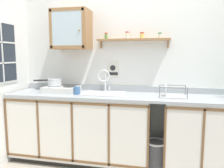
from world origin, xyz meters
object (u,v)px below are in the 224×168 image
at_px(hot_plate_stove, 62,89).
at_px(wall_cabinet, 71,30).
at_px(sink, 104,95).
at_px(dish_rack, 172,95).
at_px(mug, 77,90).
at_px(warning_sign, 113,70).
at_px(trash_bin, 156,156).
at_px(saucepan, 54,82).

relative_size(hot_plate_stove, wall_cabinet, 0.86).
relative_size(sink, wall_cabinet, 1.04).
bearing_deg(dish_rack, mug, -176.55).
xyz_separation_m(warning_sign, trash_bin, (0.64, -0.39, -1.03)).
bearing_deg(hot_plate_stove, mug, -21.57).
distance_m(sink, hot_plate_stove, 0.59).
height_order(sink, wall_cabinet, wall_cabinet).
xyz_separation_m(dish_rack, warning_sign, (-0.80, 0.31, 0.27)).
bearing_deg(saucepan, hot_plate_stove, -11.05).
bearing_deg(trash_bin, wall_cabinet, 169.01).
height_order(sink, mug, sink).
xyz_separation_m(saucepan, wall_cabinet, (0.23, 0.10, 0.71)).
height_order(mug, wall_cabinet, wall_cabinet).
xyz_separation_m(saucepan, dish_rack, (1.57, -0.06, -0.12)).
distance_m(hot_plate_stove, trash_bin, 1.51).
distance_m(sink, dish_rack, 0.88).
xyz_separation_m(wall_cabinet, trash_bin, (1.18, -0.23, -1.59)).
distance_m(sink, trash_bin, 1.02).
height_order(saucepan, mug, saucepan).
distance_m(hot_plate_stove, dish_rack, 1.46).
relative_size(dish_rack, wall_cabinet, 0.64).
xyz_separation_m(sink, saucepan, (-0.70, -0.00, 0.15)).
bearing_deg(wall_cabinet, trash_bin, -10.99).
bearing_deg(mug, sink, 21.76).
bearing_deg(trash_bin, mug, 179.71).
bearing_deg(saucepan, sink, 0.06).
xyz_separation_m(sink, hot_plate_stove, (-0.59, -0.02, 0.06)).
xyz_separation_m(hot_plate_stove, saucepan, (-0.11, 0.02, 0.10)).
relative_size(mug, wall_cabinet, 0.24).
bearing_deg(trash_bin, warning_sign, 148.71).
distance_m(mug, warning_sign, 0.60).
bearing_deg(mug, trash_bin, -0.29).
relative_size(hot_plate_stove, warning_sign, 1.96).
relative_size(dish_rack, mug, 2.70).
distance_m(hot_plate_stove, mug, 0.29).
bearing_deg(dish_rack, trash_bin, -155.06).
relative_size(mug, warning_sign, 0.54).
bearing_deg(sink, saucepan, -179.94).
xyz_separation_m(mug, wall_cabinet, (-0.15, 0.22, 0.80)).
relative_size(dish_rack, trash_bin, 0.87).
relative_size(sink, hot_plate_stove, 1.20).
relative_size(dish_rack, warning_sign, 1.45).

